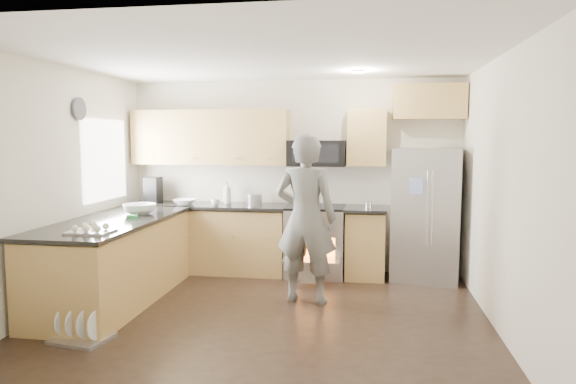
% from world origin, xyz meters
% --- Properties ---
extents(ground, '(4.50, 4.50, 0.00)m').
position_xyz_m(ground, '(0.00, 0.00, 0.00)').
color(ground, black).
rests_on(ground, ground).
extents(room_shell, '(4.54, 4.04, 2.62)m').
position_xyz_m(room_shell, '(-0.04, 0.02, 1.67)').
color(room_shell, beige).
rests_on(room_shell, ground).
extents(back_cabinet_run, '(4.45, 0.64, 2.50)m').
position_xyz_m(back_cabinet_run, '(-0.59, 1.75, 0.96)').
color(back_cabinet_run, '#AD8845').
rests_on(back_cabinet_run, ground).
extents(peninsula, '(0.96, 2.36, 1.04)m').
position_xyz_m(peninsula, '(-1.75, 0.25, 0.47)').
color(peninsula, '#AD8845').
rests_on(peninsula, ground).
extents(stove_range, '(0.76, 0.97, 1.79)m').
position_xyz_m(stove_range, '(0.35, 1.69, 0.68)').
color(stove_range, '#B7B7BC').
rests_on(stove_range, ground).
extents(refrigerator, '(0.92, 0.77, 1.69)m').
position_xyz_m(refrigerator, '(1.77, 1.70, 0.85)').
color(refrigerator, '#B7B7BC').
rests_on(refrigerator, ground).
extents(person, '(0.73, 0.53, 1.87)m').
position_xyz_m(person, '(0.35, 0.58, 0.94)').
color(person, slate).
rests_on(person, ground).
extents(dish_rack, '(0.54, 0.46, 0.30)m').
position_xyz_m(dish_rack, '(-1.51, -0.85, 0.08)').
color(dish_rack, '#B7B7BC').
rests_on(dish_rack, ground).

